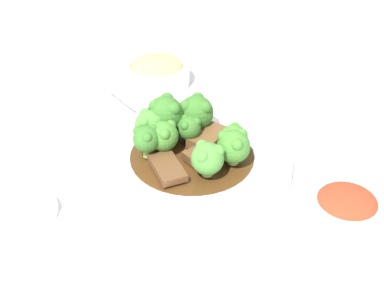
{
  "coord_description": "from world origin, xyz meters",
  "views": [
    {
      "loc": [
        0.37,
        -0.46,
        0.45
      ],
      "look_at": [
        0.0,
        0.0,
        0.03
      ],
      "focal_mm": 50.0,
      "sensor_mm": 36.0,
      "label": 1
    }
  ],
  "objects_px": {
    "main_plate": "(192,158)",
    "beef_strip_1": "(169,169)",
    "broccoli_floret_0": "(234,136)",
    "sauce_dish": "(33,209)",
    "broccoli_floret_3": "(165,113)",
    "broccoli_floret_7": "(150,124)",
    "beef_strip_2": "(210,138)",
    "broccoli_floret_1": "(189,128)",
    "broccoli_floret_6": "(196,112)",
    "beef_strip_0": "(206,153)",
    "broccoli_floret_2": "(163,135)",
    "side_bowl_appetizer": "(157,71)",
    "broccoli_floret_5": "(234,146)",
    "side_bowl_kimchi": "(346,209)",
    "broccoli_floret_4": "(208,158)",
    "serving_spoon": "(157,123)",
    "broccoli_floret_8": "(146,139)"
  },
  "relations": [
    {
      "from": "beef_strip_0",
      "to": "side_bowl_appetizer",
      "type": "bearing_deg",
      "value": 147.07
    },
    {
      "from": "side_bowl_appetizer",
      "to": "broccoli_floret_7",
      "type": "bearing_deg",
      "value": -50.45
    },
    {
      "from": "beef_strip_1",
      "to": "side_bowl_kimchi",
      "type": "relative_size",
      "value": 0.79
    },
    {
      "from": "sauce_dish",
      "to": "broccoli_floret_2",
      "type": "bearing_deg",
      "value": 72.72
    },
    {
      "from": "broccoli_floret_2",
      "to": "broccoli_floret_8",
      "type": "bearing_deg",
      "value": -113.25
    },
    {
      "from": "beef_strip_0",
      "to": "side_bowl_appetizer",
      "type": "height_order",
      "value": "side_bowl_appetizer"
    },
    {
      "from": "beef_strip_2",
      "to": "broccoli_floret_3",
      "type": "height_order",
      "value": "broccoli_floret_3"
    },
    {
      "from": "beef_strip_2",
      "to": "side_bowl_kimchi",
      "type": "xyz_separation_m",
      "value": [
        0.21,
        -0.01,
        -0.0
      ]
    },
    {
      "from": "serving_spoon",
      "to": "side_bowl_kimchi",
      "type": "relative_size",
      "value": 2.16
    },
    {
      "from": "beef_strip_2",
      "to": "sauce_dish",
      "type": "bearing_deg",
      "value": -111.06
    },
    {
      "from": "main_plate",
      "to": "beef_strip_1",
      "type": "xyz_separation_m",
      "value": [
        0.0,
        -0.05,
        0.01
      ]
    },
    {
      "from": "broccoli_floret_0",
      "to": "serving_spoon",
      "type": "bearing_deg",
      "value": -171.39
    },
    {
      "from": "broccoli_floret_2",
      "to": "broccoli_floret_5",
      "type": "height_order",
      "value": "broccoli_floret_5"
    },
    {
      "from": "side_bowl_kimchi",
      "to": "side_bowl_appetizer",
      "type": "height_order",
      "value": "side_bowl_appetizer"
    },
    {
      "from": "serving_spoon",
      "to": "broccoli_floret_7",
      "type": "bearing_deg",
      "value": -61.76
    },
    {
      "from": "beef_strip_2",
      "to": "sauce_dish",
      "type": "xyz_separation_m",
      "value": [
        -0.09,
        -0.24,
        -0.02
      ]
    },
    {
      "from": "broccoli_floret_6",
      "to": "broccoli_floret_1",
      "type": "bearing_deg",
      "value": -69.25
    },
    {
      "from": "beef_strip_2",
      "to": "main_plate",
      "type": "bearing_deg",
      "value": -93.66
    },
    {
      "from": "broccoli_floret_2",
      "to": "broccoli_floret_6",
      "type": "relative_size",
      "value": 0.85
    },
    {
      "from": "broccoli_floret_6",
      "to": "broccoli_floret_3",
      "type": "bearing_deg",
      "value": -121.64
    },
    {
      "from": "beef_strip_1",
      "to": "main_plate",
      "type": "bearing_deg",
      "value": 93.37
    },
    {
      "from": "broccoli_floret_4",
      "to": "serving_spoon",
      "type": "bearing_deg",
      "value": 160.83
    },
    {
      "from": "broccoli_floret_4",
      "to": "broccoli_floret_5",
      "type": "relative_size",
      "value": 0.97
    },
    {
      "from": "main_plate",
      "to": "broccoli_floret_0",
      "type": "height_order",
      "value": "broccoli_floret_0"
    },
    {
      "from": "broccoli_floret_6",
      "to": "broccoli_floret_7",
      "type": "xyz_separation_m",
      "value": [
        -0.03,
        -0.07,
        -0.0
      ]
    },
    {
      "from": "beef_strip_1",
      "to": "broccoli_floret_6",
      "type": "relative_size",
      "value": 1.34
    },
    {
      "from": "beef_strip_0",
      "to": "broccoli_floret_0",
      "type": "height_order",
      "value": "broccoli_floret_0"
    },
    {
      "from": "broccoli_floret_4",
      "to": "broccoli_floret_7",
      "type": "bearing_deg",
      "value": 175.08
    },
    {
      "from": "beef_strip_1",
      "to": "broccoli_floret_3",
      "type": "distance_m",
      "value": 0.09
    },
    {
      "from": "broccoli_floret_0",
      "to": "broccoli_floret_2",
      "type": "distance_m",
      "value": 0.1
    },
    {
      "from": "broccoli_floret_1",
      "to": "sauce_dish",
      "type": "height_order",
      "value": "broccoli_floret_1"
    },
    {
      "from": "beef_strip_1",
      "to": "sauce_dish",
      "type": "xyz_separation_m",
      "value": [
        -0.09,
        -0.15,
        -0.02
      ]
    },
    {
      "from": "broccoli_floret_2",
      "to": "side_bowl_appetizer",
      "type": "bearing_deg",
      "value": 134.43
    },
    {
      "from": "broccoli_floret_5",
      "to": "beef_strip_1",
      "type": "bearing_deg",
      "value": -128.01
    },
    {
      "from": "beef_strip_1",
      "to": "broccoli_floret_5",
      "type": "bearing_deg",
      "value": 51.99
    },
    {
      "from": "sauce_dish",
      "to": "broccoli_floret_0",
      "type": "bearing_deg",
      "value": 61.24
    },
    {
      "from": "broccoli_floret_0",
      "to": "broccoli_floret_3",
      "type": "height_order",
      "value": "broccoli_floret_3"
    },
    {
      "from": "beef_strip_1",
      "to": "broccoli_floret_4",
      "type": "relative_size",
      "value": 1.51
    },
    {
      "from": "main_plate",
      "to": "broccoli_floret_0",
      "type": "relative_size",
      "value": 6.57
    },
    {
      "from": "beef_strip_0",
      "to": "broccoli_floret_6",
      "type": "bearing_deg",
      "value": 139.43
    },
    {
      "from": "beef_strip_0",
      "to": "broccoli_floret_0",
      "type": "distance_m",
      "value": 0.04
    },
    {
      "from": "broccoli_floret_2",
      "to": "broccoli_floret_5",
      "type": "xyz_separation_m",
      "value": [
        0.09,
        0.04,
        0.0
      ]
    },
    {
      "from": "main_plate",
      "to": "broccoli_floret_2",
      "type": "xyz_separation_m",
      "value": [
        -0.03,
        -0.02,
        0.03
      ]
    },
    {
      "from": "broccoli_floret_0",
      "to": "sauce_dish",
      "type": "distance_m",
      "value": 0.28
    },
    {
      "from": "broccoli_floret_8",
      "to": "side_bowl_appetizer",
      "type": "relative_size",
      "value": 0.41
    },
    {
      "from": "broccoli_floret_3",
      "to": "broccoli_floret_7",
      "type": "bearing_deg",
      "value": -101.79
    },
    {
      "from": "serving_spoon",
      "to": "side_bowl_kimchi",
      "type": "bearing_deg",
      "value": 0.61
    },
    {
      "from": "beef_strip_0",
      "to": "serving_spoon",
      "type": "height_order",
      "value": "serving_spoon"
    },
    {
      "from": "broccoli_floret_1",
      "to": "broccoli_floret_8",
      "type": "relative_size",
      "value": 0.86
    },
    {
      "from": "main_plate",
      "to": "serving_spoon",
      "type": "height_order",
      "value": "serving_spoon"
    }
  ]
}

